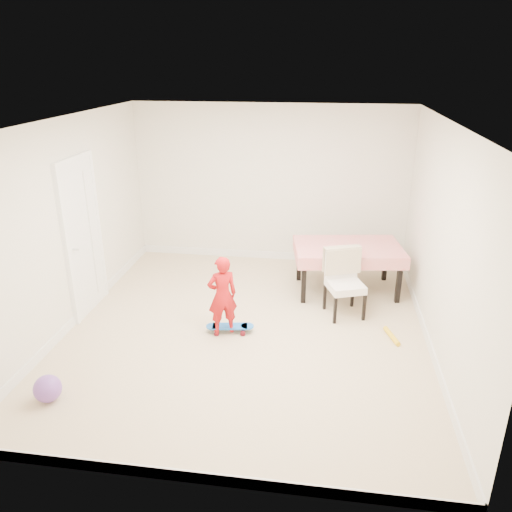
# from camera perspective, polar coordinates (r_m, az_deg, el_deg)

# --- Properties ---
(ground) EXTENTS (5.00, 5.00, 0.00)m
(ground) POSITION_cam_1_polar(r_m,az_deg,el_deg) (6.45, -1.15, -8.47)
(ground) COLOR #C7B08A
(ground) RESTS_ON ground
(ceiling) EXTENTS (4.50, 5.00, 0.04)m
(ceiling) POSITION_cam_1_polar(r_m,az_deg,el_deg) (5.62, -1.35, 14.92)
(ceiling) COLOR white
(ceiling) RESTS_ON wall_back
(wall_back) EXTENTS (4.50, 0.04, 2.60)m
(wall_back) POSITION_cam_1_polar(r_m,az_deg,el_deg) (8.26, 1.59, 8.11)
(wall_back) COLOR silver
(wall_back) RESTS_ON ground
(wall_front) EXTENTS (4.50, 0.04, 2.60)m
(wall_front) POSITION_cam_1_polar(r_m,az_deg,el_deg) (3.71, -7.59, -10.11)
(wall_front) COLOR silver
(wall_front) RESTS_ON ground
(wall_left) EXTENTS (0.04, 5.00, 2.60)m
(wall_left) POSITION_cam_1_polar(r_m,az_deg,el_deg) (6.63, -20.65, 3.24)
(wall_left) COLOR silver
(wall_left) RESTS_ON ground
(wall_right) EXTENTS (0.04, 5.00, 2.60)m
(wall_right) POSITION_cam_1_polar(r_m,az_deg,el_deg) (5.98, 20.36, 1.33)
(wall_right) COLOR silver
(wall_right) RESTS_ON ground
(door) EXTENTS (0.11, 0.94, 2.11)m
(door) POSITION_cam_1_polar(r_m,az_deg,el_deg) (6.96, -19.17, 1.89)
(door) COLOR white
(door) RESTS_ON ground
(baseboard_back) EXTENTS (4.50, 0.02, 0.12)m
(baseboard_back) POSITION_cam_1_polar(r_m,az_deg,el_deg) (8.65, 1.52, 0.11)
(baseboard_back) COLOR white
(baseboard_back) RESTS_ON ground
(baseboard_front) EXTENTS (4.50, 0.02, 0.12)m
(baseboard_front) POSITION_cam_1_polar(r_m,az_deg,el_deg) (4.48, -6.78, -23.80)
(baseboard_front) COLOR white
(baseboard_front) RESTS_ON ground
(baseboard_left) EXTENTS (0.02, 5.00, 0.12)m
(baseboard_left) POSITION_cam_1_polar(r_m,az_deg,el_deg) (7.10, -19.41, -6.28)
(baseboard_left) COLOR white
(baseboard_left) RESTS_ON ground
(baseboard_right) EXTENTS (0.02, 5.00, 0.12)m
(baseboard_right) POSITION_cam_1_polar(r_m,az_deg,el_deg) (6.49, 19.02, -8.98)
(baseboard_right) COLOR white
(baseboard_right) RESTS_ON ground
(dining_table) EXTENTS (1.65, 1.17, 0.71)m
(dining_table) POSITION_cam_1_polar(r_m,az_deg,el_deg) (7.46, 10.33, -1.41)
(dining_table) COLOR red
(dining_table) RESTS_ON ground
(dining_chair) EXTENTS (0.67, 0.72, 0.92)m
(dining_chair) POSITION_cam_1_polar(r_m,az_deg,el_deg) (6.72, 10.18, -3.14)
(dining_chair) COLOR white
(dining_chair) RESTS_ON ground
(skateboard) EXTENTS (0.63, 0.31, 0.09)m
(skateboard) POSITION_cam_1_polar(r_m,az_deg,el_deg) (6.40, -2.99, -8.31)
(skateboard) COLOR blue
(skateboard) RESTS_ON ground
(child) EXTENTS (0.44, 0.39, 1.02)m
(child) POSITION_cam_1_polar(r_m,az_deg,el_deg) (6.14, -3.86, -4.81)
(child) COLOR #B71215
(child) RESTS_ON ground
(balloon) EXTENTS (0.28, 0.28, 0.28)m
(balloon) POSITION_cam_1_polar(r_m,az_deg,el_deg) (5.61, -22.72, -13.80)
(balloon) COLOR purple
(balloon) RESTS_ON ground
(foam_toy) EXTENTS (0.18, 0.40, 0.06)m
(foam_toy) POSITION_cam_1_polar(r_m,az_deg,el_deg) (6.49, 15.24, -8.81)
(foam_toy) COLOR yellow
(foam_toy) RESTS_ON ground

